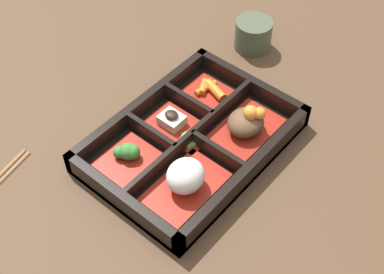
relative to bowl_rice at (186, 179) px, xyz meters
name	(u,v)px	position (x,y,z in m)	size (l,w,h in m)	color
ground_plane	(192,147)	(-0.07, -0.05, -0.03)	(3.00, 3.00, 0.00)	#4C3523
bento_base	(192,145)	(-0.07, -0.05, -0.03)	(0.32, 0.23, 0.01)	black
bento_rim	(191,138)	(-0.07, -0.05, -0.01)	(0.32, 0.23, 0.04)	black
bowl_stew	(246,124)	(-0.15, 0.00, 0.00)	(0.13, 0.08, 0.06)	maroon
bowl_rice	(186,179)	(0.00, 0.00, 0.00)	(0.13, 0.08, 0.06)	maroon
bowl_carrots	(209,92)	(-0.17, -0.10, -0.02)	(0.07, 0.08, 0.02)	maroon
bowl_tofu	(172,122)	(-0.08, -0.10, -0.02)	(0.07, 0.08, 0.03)	maroon
bowl_greens	(128,156)	(0.02, -0.10, -0.01)	(0.09, 0.08, 0.03)	maroon
bowl_pickles	(190,142)	(-0.07, -0.05, -0.02)	(0.04, 0.04, 0.01)	maroon
tea_cup	(253,34)	(-0.34, -0.12, 0.00)	(0.07, 0.07, 0.06)	#424C38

